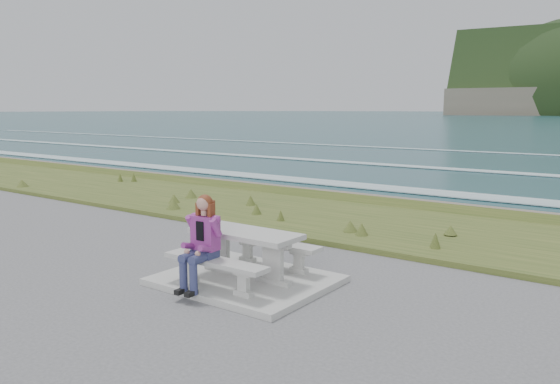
# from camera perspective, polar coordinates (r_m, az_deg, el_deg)

# --- Properties ---
(concrete_slab) EXTENTS (2.60, 2.10, 0.10)m
(concrete_slab) POSITION_cam_1_polar(r_m,az_deg,el_deg) (8.78, -3.59, -9.18)
(concrete_slab) COLOR #ABAAA5
(concrete_slab) RESTS_ON ground
(picnic_table) EXTENTS (1.80, 0.75, 0.75)m
(picnic_table) POSITION_cam_1_polar(r_m,az_deg,el_deg) (8.60, -3.63, -5.16)
(picnic_table) COLOR #ABAAA5
(picnic_table) RESTS_ON concrete_slab
(bench_landward) EXTENTS (1.80, 0.35, 0.45)m
(bench_landward) POSITION_cam_1_polar(r_m,az_deg,el_deg) (8.16, -6.78, -7.68)
(bench_landward) COLOR #ABAAA5
(bench_landward) RESTS_ON concrete_slab
(bench_seaward) EXTENTS (1.80, 0.35, 0.45)m
(bench_seaward) POSITION_cam_1_polar(r_m,az_deg,el_deg) (9.19, -0.81, -5.74)
(bench_seaward) COLOR #ABAAA5
(bench_seaward) RESTS_ON concrete_slab
(grass_verge) EXTENTS (160.00, 4.50, 0.22)m
(grass_verge) POSITION_cam_1_polar(r_m,az_deg,el_deg) (12.90, 10.78, -3.72)
(grass_verge) COLOR #324A1B
(grass_verge) RESTS_ON ground
(shore_drop) EXTENTS (160.00, 0.80, 2.20)m
(shore_drop) POSITION_cam_1_polar(r_m,az_deg,el_deg) (15.52, 15.38, -1.78)
(shore_drop) COLOR #6D6452
(shore_drop) RESTS_ON ground
(ocean) EXTENTS (1600.00, 1600.00, 0.09)m
(ocean) POSITION_cam_1_polar(r_m,az_deg,el_deg) (32.27, 26.21, -0.17)
(ocean) COLOR #1D4952
(ocean) RESTS_ON ground
(seated_woman) EXTENTS (0.43, 0.71, 1.39)m
(seated_woman) POSITION_cam_1_polar(r_m,az_deg,el_deg) (8.15, -8.45, -6.53)
(seated_woman) COLOR navy
(seated_woman) RESTS_ON concrete_slab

